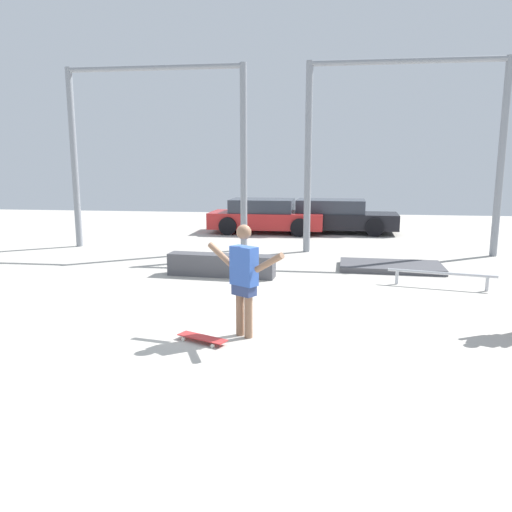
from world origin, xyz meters
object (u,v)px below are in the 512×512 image
object	(u,v)px
grind_box	(221,265)
grind_rail	(441,275)
skateboarder	(244,275)
parked_car_black	(334,216)
manual_pad	(391,266)
skateboard	(202,338)
parked_car_red	(265,216)

from	to	relation	value
grind_box	grind_rail	distance (m)	4.83
skateboarder	parked_car_black	distance (m)	11.99
manual_pad	grind_rail	size ratio (longest dim) A/B	1.15
skateboard	parked_car_black	bearing A→B (deg)	104.20
skateboarder	grind_rail	size ratio (longest dim) A/B	0.79
parked_car_red	parked_car_black	world-z (taller)	parked_car_red
grind_rail	parked_car_black	world-z (taller)	parked_car_black
grind_box	manual_pad	distance (m)	4.23
manual_pad	parked_car_red	bearing A→B (deg)	121.90
grind_rail	grind_box	bearing A→B (deg)	174.71
manual_pad	grind_box	bearing A→B (deg)	-161.48
manual_pad	parked_car_black	xyz separation A→B (m)	(-1.30, 6.56, 0.55)
parked_car_black	skateboard	bearing A→B (deg)	-96.96
grind_rail	skateboard	bearing A→B (deg)	-137.32
manual_pad	parked_car_black	size ratio (longest dim) A/B	0.53
skateboarder	parked_car_red	distance (m)	11.58
skateboard	parked_car_red	distance (m)	11.88
grind_box	skateboarder	bearing A→B (deg)	-73.52
grind_box	parked_car_black	world-z (taller)	parked_car_black
skateboarder	skateboard	bearing A→B (deg)	-116.73
manual_pad	grind_rail	distance (m)	1.97
skateboarder	skateboard	world-z (taller)	skateboarder
skateboarder	grind_rail	bearing A→B (deg)	77.32
manual_pad	parked_car_black	world-z (taller)	parked_car_black
skateboarder	grind_rail	distance (m)	5.11
manual_pad	grind_rail	bearing A→B (deg)	-65.88
skateboarder	grind_rail	world-z (taller)	skateboarder
manual_pad	parked_car_red	distance (m)	7.33
skateboard	parked_car_red	size ratio (longest dim) A/B	0.19
grind_rail	parked_car_red	size ratio (longest dim) A/B	0.50
parked_car_black	skateboarder	bearing A→B (deg)	-94.54
skateboard	manual_pad	bearing A→B (deg)	82.97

